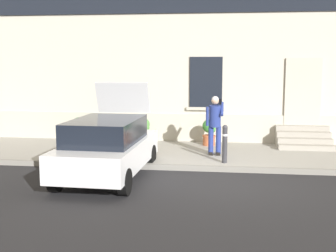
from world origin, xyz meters
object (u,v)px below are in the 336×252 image
object	(u,v)px
bollard_far_left	(86,139)
person_on_phone	(215,122)
hatchback_car_white	(108,146)
planter_cream	(144,130)
bollard_near_person	(225,142)
planter_terracotta	(209,132)
planter_charcoal	(79,129)

from	to	relation	value
bollard_far_left	person_on_phone	world-z (taller)	person_on_phone
hatchback_car_white	person_on_phone	bearing A→B (deg)	42.86
person_on_phone	planter_cream	size ratio (longest dim) A/B	2.04
bollard_near_person	planter_cream	xyz separation A→B (m)	(-2.74, 2.67, -0.11)
bollard_near_person	planter_terracotta	size ratio (longest dim) A/B	1.22
bollard_far_left	planter_charcoal	distance (m)	2.78
bollard_far_left	planter_cream	xyz separation A→B (m)	(1.16, 2.67, -0.11)
bollard_far_left	planter_terracotta	world-z (taller)	bollard_far_left
person_on_phone	planter_terracotta	size ratio (longest dim) A/B	2.04
bollard_far_left	planter_charcoal	xyz separation A→B (m)	(-1.06, 2.57, -0.11)
planter_cream	bollard_far_left	bearing A→B (deg)	-113.42
bollard_near_person	planter_charcoal	xyz separation A→B (m)	(-4.96, 2.57, -0.11)
hatchback_car_white	planter_cream	world-z (taller)	hatchback_car_white
hatchback_car_white	person_on_phone	size ratio (longest dim) A/B	2.35
bollard_far_left	planter_charcoal	world-z (taller)	bollard_far_left
bollard_far_left	planter_cream	size ratio (longest dim) A/B	1.22
hatchback_car_white	planter_terracotta	world-z (taller)	hatchback_car_white
bollard_near_person	bollard_far_left	world-z (taller)	same
person_on_phone	planter_cream	bearing A→B (deg)	135.51
bollard_near_person	planter_terracotta	world-z (taller)	bollard_near_person
person_on_phone	planter_charcoal	xyz separation A→B (m)	(-4.66, 1.60, -0.55)
bollard_near_person	person_on_phone	distance (m)	1.10
planter_charcoal	planter_terracotta	bearing A→B (deg)	-0.11
bollard_near_person	planter_terracotta	xyz separation A→B (m)	(-0.52, 2.56, -0.11)
hatchback_car_white	planter_charcoal	distance (m)	4.51
bollard_near_person	planter_cream	world-z (taller)	bollard_near_person
bollard_near_person	planter_charcoal	bearing A→B (deg)	152.64
hatchback_car_white	planter_charcoal	size ratio (longest dim) A/B	4.79
person_on_phone	planter_terracotta	xyz separation A→B (m)	(-0.22, 1.59, -0.55)
person_on_phone	planter_terracotta	bearing A→B (deg)	88.38
bollard_far_left	person_on_phone	xyz separation A→B (m)	(3.60, 0.96, 0.44)
planter_cream	planter_terracotta	size ratio (longest dim) A/B	1.00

